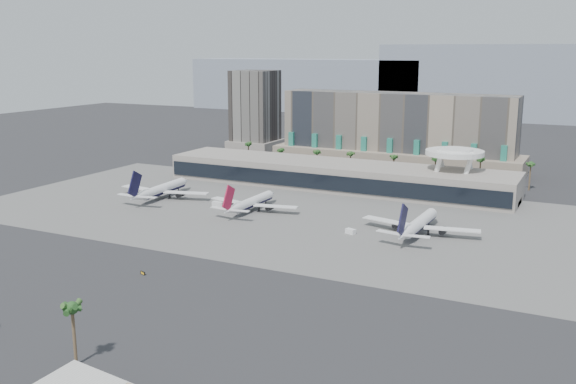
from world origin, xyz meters
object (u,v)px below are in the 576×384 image
at_px(service_vehicle_b, 351,231).
at_px(service_vehicle_a, 218,204).
at_px(taxiway_sign, 143,273).
at_px(airliner_left, 162,189).
at_px(airliner_right, 419,224).
at_px(airliner_centre, 251,202).

bearing_deg(service_vehicle_b, service_vehicle_a, -172.54).
height_order(service_vehicle_a, taxiway_sign, service_vehicle_a).
distance_m(airliner_left, airliner_right, 119.19).
height_order(airliner_centre, airliner_right, airliner_right).
xyz_separation_m(airliner_right, taxiway_sign, (-62.22, -78.30, -3.47)).
bearing_deg(service_vehicle_b, airliner_right, 43.21).
bearing_deg(service_vehicle_a, airliner_right, -1.59).
relative_size(airliner_left, taxiway_sign, 21.96).
relative_size(airliner_centre, airliner_right, 0.92).
xyz_separation_m(airliner_left, service_vehicle_b, (96.83, -15.92, -3.12)).
xyz_separation_m(airliner_left, service_vehicle_a, (32.09, -3.31, -2.82)).
height_order(airliner_centre, service_vehicle_a, airliner_centre).
relative_size(airliner_centre, service_vehicle_b, 11.65).
height_order(service_vehicle_b, taxiway_sign, service_vehicle_b).
distance_m(airliner_left, taxiway_sign, 101.47).
height_order(airliner_centre, taxiway_sign, airliner_centre).
height_order(airliner_left, service_vehicle_b, airliner_left).
distance_m(airliner_right, service_vehicle_b, 24.65).
xyz_separation_m(airliner_right, service_vehicle_b, (-22.22, -10.24, -3.02)).
distance_m(airliner_right, taxiway_sign, 100.07).
bearing_deg(taxiway_sign, airliner_left, 142.25).
xyz_separation_m(airliner_left, airliner_centre, (47.74, -2.46, -0.40)).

